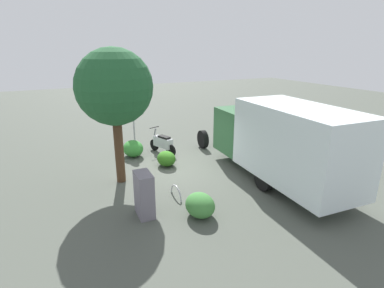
{
  "coord_description": "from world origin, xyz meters",
  "views": [
    {
      "loc": [
        -10.99,
        4.39,
        4.89
      ],
      "look_at": [
        -0.39,
        -0.65,
        1.12
      ],
      "focal_mm": 28.28,
      "sensor_mm": 36.0,
      "label": 1
    }
  ],
  "objects_px": {
    "box_truck_near": "(279,139)",
    "bike_rack_hoop": "(176,197)",
    "utility_cabinet": "(144,195)",
    "stop_sign": "(133,110)",
    "street_tree": "(114,88)",
    "motorcycle": "(163,143)"
  },
  "relations": [
    {
      "from": "box_truck_near",
      "to": "bike_rack_hoop",
      "type": "bearing_deg",
      "value": 87.25
    },
    {
      "from": "utility_cabinet",
      "to": "box_truck_near",
      "type": "bearing_deg",
      "value": -86.89
    },
    {
      "from": "utility_cabinet",
      "to": "bike_rack_hoop",
      "type": "distance_m",
      "value": 1.62
    },
    {
      "from": "stop_sign",
      "to": "street_tree",
      "type": "xyz_separation_m",
      "value": [
        -4.17,
        1.65,
        1.68
      ]
    },
    {
      "from": "motorcycle",
      "to": "utility_cabinet",
      "type": "xyz_separation_m",
      "value": [
        -5.06,
        2.44,
        0.17
      ]
    },
    {
      "from": "box_truck_near",
      "to": "stop_sign",
      "type": "height_order",
      "value": "box_truck_near"
    },
    {
      "from": "street_tree",
      "to": "bike_rack_hoop",
      "type": "distance_m",
      "value": 4.35
    },
    {
      "from": "motorcycle",
      "to": "bike_rack_hoop",
      "type": "xyz_separation_m",
      "value": [
        -4.38,
        1.14,
        -0.52
      ]
    },
    {
      "from": "street_tree",
      "to": "bike_rack_hoop",
      "type": "height_order",
      "value": "street_tree"
    },
    {
      "from": "street_tree",
      "to": "utility_cabinet",
      "type": "height_order",
      "value": "street_tree"
    },
    {
      "from": "motorcycle",
      "to": "street_tree",
      "type": "relative_size",
      "value": 0.35
    },
    {
      "from": "box_truck_near",
      "to": "motorcycle",
      "type": "height_order",
      "value": "box_truck_near"
    },
    {
      "from": "utility_cabinet",
      "to": "street_tree",
      "type": "bearing_deg",
      "value": 1.9
    },
    {
      "from": "box_truck_near",
      "to": "utility_cabinet",
      "type": "height_order",
      "value": "box_truck_near"
    },
    {
      "from": "bike_rack_hoop",
      "to": "box_truck_near",
      "type": "bearing_deg",
      "value": -95.53
    },
    {
      "from": "box_truck_near",
      "to": "utility_cabinet",
      "type": "bearing_deg",
      "value": 95.88
    },
    {
      "from": "street_tree",
      "to": "bike_rack_hoop",
      "type": "bearing_deg",
      "value": -146.33
    },
    {
      "from": "motorcycle",
      "to": "street_tree",
      "type": "xyz_separation_m",
      "value": [
        -2.29,
        2.54,
        3.02
      ]
    },
    {
      "from": "stop_sign",
      "to": "bike_rack_hoop",
      "type": "xyz_separation_m",
      "value": [
        -6.26,
        0.26,
        -1.86
      ]
    },
    {
      "from": "street_tree",
      "to": "motorcycle",
      "type": "bearing_deg",
      "value": -47.94
    },
    {
      "from": "stop_sign",
      "to": "utility_cabinet",
      "type": "distance_m",
      "value": 7.21
    },
    {
      "from": "street_tree",
      "to": "utility_cabinet",
      "type": "bearing_deg",
      "value": -178.1
    }
  ]
}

